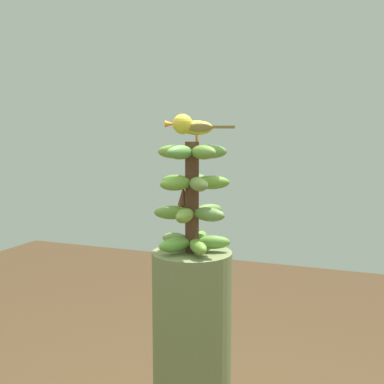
# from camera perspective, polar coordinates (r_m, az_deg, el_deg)

# --- Properties ---
(banana_bunch) EXTENTS (0.24, 0.24, 0.34)m
(banana_bunch) POSITION_cam_1_polar(r_m,az_deg,el_deg) (1.38, -0.04, -0.72)
(banana_bunch) COLOR #4C2D1E
(banana_bunch) RESTS_ON banana_tree
(perched_bird) EXTENTS (0.20, 0.12, 0.08)m
(perched_bird) POSITION_cam_1_polar(r_m,az_deg,el_deg) (1.38, -0.25, 8.35)
(perched_bird) COLOR #C68933
(perched_bird) RESTS_ON banana_bunch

